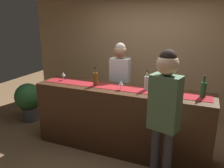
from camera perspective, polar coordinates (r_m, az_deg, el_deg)
The scene contains 13 objects.
ground_plane at distance 3.86m, azimuth 2.00°, elevation -16.05°, with size 10.00×10.00×0.00m, color brown.
back_wall at distance 5.12m, azimuth 9.81°, elevation 9.24°, with size 6.00×0.12×2.90m, color tan.
bar_counter at distance 3.60m, azimuth 2.08°, elevation -9.02°, with size 2.74×0.60×1.05m, color #3D2314.
counter_runner_cloth at distance 3.41m, azimuth 2.17°, elevation -1.01°, with size 2.61×0.28×0.01m, color maroon.
wine_bottle_green at distance 3.21m, azimuth 22.29°, elevation -1.33°, with size 0.07×0.07×0.30m.
wine_bottle_clear at distance 3.32m, azimuth 8.85°, elevation 0.32°, with size 0.07×0.07×0.30m.
wine_bottle_amber at distance 3.51m, azimuth -4.25°, elevation 1.33°, with size 0.07×0.07×0.30m.
wine_glass_near_customer at distance 3.91m, azimuth -12.36°, elevation 2.45°, with size 0.07×0.07×0.14m.
wine_glass_mid_counter at distance 3.30m, azimuth 2.29°, elevation 0.24°, with size 0.07×0.07×0.14m.
wine_glass_far_end at distance 3.24m, azimuth 15.64°, elevation -0.65°, with size 0.07×0.07×0.14m.
bartender at distance 4.01m, azimuth 2.04°, elevation 1.37°, with size 0.35×0.23×1.67m.
customer_sipping at distance 2.63m, azimuth 13.28°, elevation -5.75°, with size 0.38×0.28×1.76m.
potted_plant_tall at distance 4.93m, azimuth -20.56°, elevation -3.70°, with size 0.55×0.55×0.80m.
Camera 1 is at (1.13, -3.05, 2.07)m, focal length 35.77 mm.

